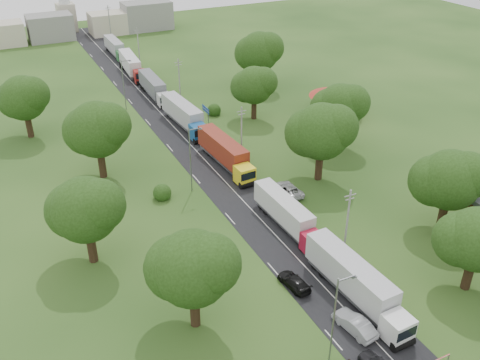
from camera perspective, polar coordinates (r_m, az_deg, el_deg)
ground at (r=68.66m, az=3.81°, el=-5.90°), size 260.00×260.00×0.00m
road at (r=83.90m, az=-2.91°, el=1.22°), size 8.00×200.00×0.04m
info_sign at (r=96.97m, az=-3.69°, el=7.21°), size 0.12×3.10×4.10m
pole_1 at (r=63.91m, az=11.37°, el=-4.39°), size 1.60×0.24×9.00m
pole_2 at (r=84.69m, az=0.17°, el=5.08°), size 1.60×0.24×9.00m
pole_3 at (r=108.75m, az=-6.48°, el=10.54°), size 1.60×0.24×9.00m
pole_4 at (r=134.35m, az=-10.78°, el=13.91°), size 1.60×0.24×9.00m
pole_5 at (r=160.75m, az=-13.75°, el=16.14°), size 1.60×0.24×9.00m
lamp_0 at (r=50.02m, az=10.14°, el=-14.17°), size 2.03×0.22×10.00m
lamp_1 at (r=75.47m, az=-5.22°, el=2.47°), size 2.03×0.22×10.00m
lamp_2 at (r=106.49m, az=-12.26°, el=10.14°), size 2.03×0.22×10.00m
tree_2 at (r=61.89m, az=23.91°, el=-5.74°), size 8.00×8.00×10.10m
tree_3 at (r=71.02m, az=21.43°, el=0.07°), size 8.80×8.80×11.07m
tree_4 at (r=78.40m, az=8.64°, el=5.19°), size 9.60×9.60×12.05m
tree_5 at (r=89.51m, az=10.59°, el=7.72°), size 8.80×8.80×11.07m
tree_6 at (r=99.67m, az=1.49°, el=10.10°), size 8.00×8.00×10.10m
tree_7 at (r=115.96m, az=2.04°, el=13.55°), size 9.60×9.60×12.05m
tree_10 at (r=52.04m, az=-5.15°, el=-9.27°), size 8.80×8.80×11.07m
tree_11 at (r=62.77m, az=-16.21°, el=-2.98°), size 8.80×8.80×11.07m
tree_12 at (r=80.92m, az=-15.04°, el=5.28°), size 9.60×9.60×12.05m
tree_13 at (r=98.89m, az=-22.14°, el=8.14°), size 8.80×8.80×11.07m
house_cream at (r=104.14m, az=10.23°, el=8.78°), size 10.08×10.08×5.80m
distant_town at (r=164.86m, az=-15.81°, el=15.77°), size 52.00×8.00×8.00m
church at (r=171.42m, az=-18.07°, el=16.61°), size 5.00×5.00×12.30m
truck_0 at (r=59.10m, az=12.25°, el=-10.58°), size 3.24×15.74×4.35m
truck_1 at (r=69.10m, az=5.05°, el=-3.64°), size 2.71×14.04×3.88m
truck_2 at (r=83.69m, az=-1.55°, el=2.93°), size 3.38×15.56×4.30m
truck_3 at (r=97.97m, az=-5.97°, el=6.91°), size 3.52×15.79×4.36m
truck_4 at (r=113.18m, az=-9.17°, el=9.76°), size 2.79×14.66×4.06m
truck_5 at (r=127.93m, az=-11.52°, el=11.92°), size 3.51×15.54×4.29m
truck_6 at (r=143.89m, az=-13.17°, el=13.61°), size 2.45×14.06×3.90m
car_lane_mid at (r=56.53m, az=12.13°, el=-14.81°), size 2.41×5.21×1.65m
car_lane_rear at (r=60.65m, az=5.78°, el=-10.75°), size 2.41×4.79×1.33m
car_verge_near at (r=76.96m, az=5.17°, el=-1.03°), size 2.73×5.56×1.52m
car_verge_far at (r=90.86m, az=-1.38°, el=4.10°), size 2.28×4.44×1.45m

